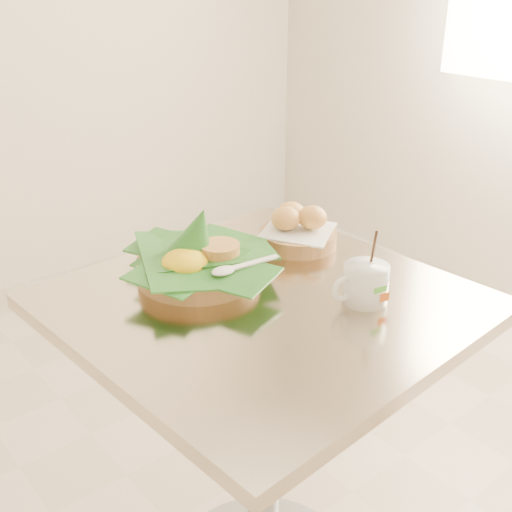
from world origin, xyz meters
TOP-DOWN VIEW (x-y plane):
  - cafe_table at (0.09, -0.04)m, footprint 0.75×0.75m
  - rice_basket at (0.05, 0.11)m, footprint 0.31×0.31m
  - bread_basket at (0.31, 0.10)m, footprint 0.20×0.20m
  - coffee_mug at (0.23, -0.17)m, footprint 0.12×0.09m

SIDE VIEW (x-z plane):
  - cafe_table at x=0.09m, z-range 0.15..0.90m
  - bread_basket at x=0.31m, z-range 0.74..0.83m
  - coffee_mug at x=0.23m, z-range 0.72..0.86m
  - rice_basket at x=0.05m, z-range 0.71..0.87m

